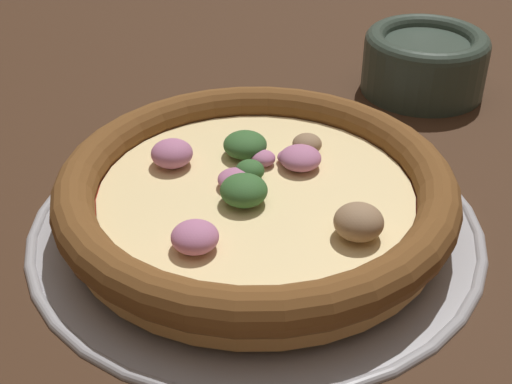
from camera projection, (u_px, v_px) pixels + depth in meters
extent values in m
plane|color=#3D2616|center=(256.00, 225.00, 0.50)|extent=(3.00, 3.00, 0.00)
cylinder|color=#9E9EA3|center=(256.00, 223.00, 0.50)|extent=(0.31, 0.31, 0.00)
torus|color=#9E9EA3|center=(256.00, 221.00, 0.50)|extent=(0.32, 0.32, 0.01)
cylinder|color=tan|center=(256.00, 206.00, 0.49)|extent=(0.26, 0.26, 0.02)
torus|color=brown|center=(256.00, 186.00, 0.48)|extent=(0.27, 0.27, 0.03)
cylinder|color=#A32D19|center=(256.00, 194.00, 0.49)|extent=(0.23, 0.23, 0.00)
cylinder|color=beige|center=(256.00, 191.00, 0.49)|extent=(0.22, 0.22, 0.00)
ellipsoid|color=#33602D|center=(244.00, 190.00, 0.47)|extent=(0.04, 0.04, 0.02)
ellipsoid|color=#33602D|center=(244.00, 172.00, 0.49)|extent=(0.02, 0.02, 0.01)
ellipsoid|color=#B26B93|center=(172.00, 153.00, 0.51)|extent=(0.03, 0.03, 0.02)
ellipsoid|color=#B26B93|center=(300.00, 158.00, 0.51)|extent=(0.04, 0.04, 0.01)
ellipsoid|color=#8E7051|center=(359.00, 222.00, 0.44)|extent=(0.04, 0.04, 0.02)
ellipsoid|color=#B26B93|center=(195.00, 237.00, 0.43)|extent=(0.04, 0.04, 0.02)
ellipsoid|color=#B26B93|center=(263.00, 158.00, 0.51)|extent=(0.02, 0.02, 0.01)
ellipsoid|color=#B26B93|center=(289.00, 157.00, 0.51)|extent=(0.02, 0.02, 0.01)
ellipsoid|color=#B26B93|center=(236.00, 179.00, 0.49)|extent=(0.03, 0.03, 0.01)
ellipsoid|color=#8E7051|center=(307.00, 144.00, 0.52)|extent=(0.03, 0.03, 0.01)
ellipsoid|color=#33602D|center=(245.00, 145.00, 0.52)|extent=(0.04, 0.04, 0.02)
cylinder|color=#334238|center=(424.00, 67.00, 0.67)|extent=(0.11, 0.11, 0.05)
torus|color=#334238|center=(427.00, 42.00, 0.65)|extent=(0.11, 0.11, 0.02)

